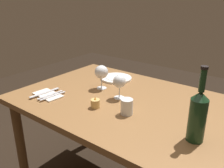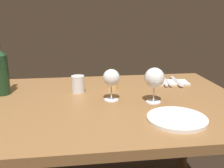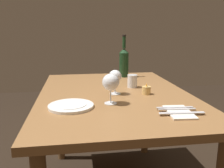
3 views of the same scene
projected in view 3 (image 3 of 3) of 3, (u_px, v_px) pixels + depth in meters
name	position (u px, v px, depth m)	size (l,w,h in m)	color
dining_table	(114.00, 107.00, 1.51)	(1.30, 0.90, 0.74)	olive
wine_glass_left	(111.00, 83.00, 1.25)	(0.09, 0.09, 0.16)	white
wine_glass_right	(115.00, 77.00, 1.44)	(0.08, 0.08, 0.15)	white
wine_bottle	(124.00, 62.00, 1.96)	(0.08, 0.08, 0.34)	#19381E
water_tumbler	(132.00, 82.00, 1.62)	(0.07, 0.07, 0.09)	white
votive_candle	(146.00, 90.00, 1.45)	(0.05, 0.05, 0.07)	#DBB266
dinner_plate	(71.00, 106.00, 1.21)	(0.23, 0.23, 0.02)	white
folded_napkin	(179.00, 112.00, 1.13)	(0.20, 0.13, 0.01)	silver
fork_inner	(177.00, 109.00, 1.16)	(0.03, 0.18, 0.00)	silver
fork_outer	(175.00, 107.00, 1.18)	(0.03, 0.18, 0.00)	silver
table_knife	(182.00, 113.00, 1.10)	(0.04, 0.21, 0.00)	silver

